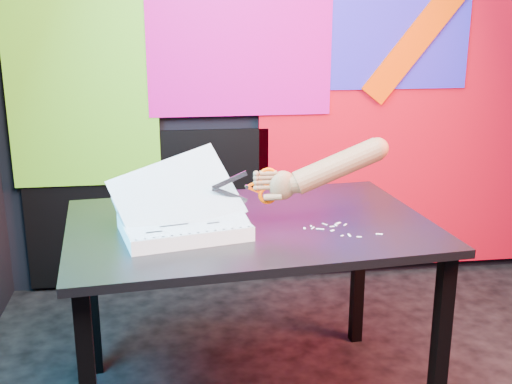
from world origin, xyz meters
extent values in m
cube|color=black|center=(0.00, 1.50, 1.35)|extent=(3.00, 0.01, 2.70)
cube|color=red|center=(0.65, 1.47, 0.85)|extent=(1.60, 0.02, 1.60)
cube|color=#3022DB|center=(0.55, 1.46, 1.45)|extent=(0.85, 0.02, 0.75)
cube|color=#D50889|center=(-0.25, 1.45, 1.35)|extent=(0.95, 0.02, 0.80)
cube|color=#5FC520|center=(-1.05, 1.46, 1.10)|extent=(0.75, 0.02, 1.00)
cube|color=black|center=(-0.75, 1.47, 0.45)|extent=(1.30, 0.02, 0.85)
cube|color=black|center=(-0.97, 0.62, 0.36)|extent=(0.05, 0.05, 0.72)
cube|color=black|center=(0.28, -0.01, 0.36)|extent=(0.05, 0.05, 0.72)
cube|color=black|center=(0.20, 0.73, 0.36)|extent=(0.05, 0.05, 0.72)
cube|color=black|center=(-0.35, 0.31, 0.73)|extent=(1.37, 0.99, 0.03)
cube|color=white|center=(-0.58, 0.22, 0.77)|extent=(0.47, 0.38, 0.05)
cube|color=white|center=(-0.58, 0.22, 0.80)|extent=(0.46, 0.38, 0.00)
cube|color=white|center=(-0.58, 0.22, 0.80)|extent=(0.46, 0.36, 0.12)
cube|color=white|center=(-0.59, 0.23, 0.83)|extent=(0.47, 0.35, 0.22)
cube|color=white|center=(-0.60, 0.25, 0.88)|extent=(0.48, 0.30, 0.31)
cylinder|color=black|center=(-0.74, 0.04, 0.80)|extent=(0.01, 0.01, 0.00)
cylinder|color=black|center=(-0.71, 0.05, 0.80)|extent=(0.01, 0.01, 0.00)
cylinder|color=black|center=(-0.68, 0.05, 0.80)|extent=(0.01, 0.01, 0.00)
cylinder|color=black|center=(-0.65, 0.06, 0.80)|extent=(0.01, 0.01, 0.00)
cylinder|color=black|center=(-0.63, 0.07, 0.80)|extent=(0.01, 0.01, 0.00)
cylinder|color=black|center=(-0.60, 0.07, 0.80)|extent=(0.01, 0.01, 0.00)
cylinder|color=black|center=(-0.57, 0.08, 0.80)|extent=(0.01, 0.01, 0.00)
cylinder|color=black|center=(-0.54, 0.09, 0.80)|extent=(0.01, 0.01, 0.00)
cylinder|color=black|center=(-0.51, 0.09, 0.80)|extent=(0.01, 0.01, 0.00)
cylinder|color=black|center=(-0.48, 0.10, 0.80)|extent=(0.01, 0.01, 0.00)
cylinder|color=black|center=(-0.46, 0.10, 0.80)|extent=(0.01, 0.01, 0.00)
cylinder|color=black|center=(-0.43, 0.11, 0.80)|extent=(0.01, 0.01, 0.00)
cylinder|color=black|center=(-0.40, 0.12, 0.80)|extent=(0.01, 0.01, 0.00)
cylinder|color=black|center=(-0.37, 0.12, 0.80)|extent=(0.01, 0.01, 0.00)
cylinder|color=black|center=(-0.80, 0.31, 0.80)|extent=(0.01, 0.01, 0.00)
cylinder|color=black|center=(-0.77, 0.32, 0.80)|extent=(0.01, 0.01, 0.00)
cylinder|color=black|center=(-0.74, 0.33, 0.80)|extent=(0.01, 0.01, 0.00)
cylinder|color=black|center=(-0.71, 0.33, 0.80)|extent=(0.01, 0.01, 0.00)
cylinder|color=black|center=(-0.68, 0.34, 0.80)|extent=(0.01, 0.01, 0.00)
cylinder|color=black|center=(-0.66, 0.35, 0.80)|extent=(0.01, 0.01, 0.00)
cylinder|color=black|center=(-0.63, 0.35, 0.80)|extent=(0.01, 0.01, 0.00)
cylinder|color=black|center=(-0.60, 0.36, 0.80)|extent=(0.01, 0.01, 0.00)
cylinder|color=black|center=(-0.57, 0.36, 0.80)|extent=(0.01, 0.01, 0.00)
cylinder|color=black|center=(-0.54, 0.37, 0.80)|extent=(0.01, 0.01, 0.00)
cylinder|color=black|center=(-0.52, 0.38, 0.80)|extent=(0.01, 0.01, 0.00)
cylinder|color=black|center=(-0.49, 0.38, 0.80)|extent=(0.01, 0.01, 0.00)
cylinder|color=black|center=(-0.46, 0.39, 0.80)|extent=(0.01, 0.01, 0.00)
cylinder|color=black|center=(-0.43, 0.39, 0.80)|extent=(0.01, 0.01, 0.00)
cube|color=black|center=(-0.69, 0.25, 0.80)|extent=(0.08, 0.03, 0.00)
cube|color=black|center=(-0.57, 0.25, 0.80)|extent=(0.06, 0.02, 0.00)
cube|color=black|center=(-0.62, 0.17, 0.80)|extent=(0.10, 0.03, 0.00)
cube|color=black|center=(-0.49, 0.17, 0.80)|extent=(0.04, 0.02, 0.00)
cube|color=black|center=(-0.68, 0.11, 0.80)|extent=(0.06, 0.02, 0.00)
cube|color=black|center=(-0.55, 0.31, 0.80)|extent=(0.07, 0.02, 0.00)
cube|color=silver|center=(-0.42, 0.26, 0.92)|extent=(0.13, 0.01, 0.07)
cube|color=silver|center=(-0.42, 0.26, 0.87)|extent=(0.13, 0.01, 0.07)
cylinder|color=silver|center=(-0.36, 0.26, 0.90)|extent=(0.01, 0.01, 0.01)
cube|color=#FF4D00|center=(-0.34, 0.26, 0.89)|extent=(0.05, 0.01, 0.03)
cube|color=#FF4D00|center=(-0.34, 0.26, 0.91)|extent=(0.05, 0.01, 0.03)
torus|color=#FF4D00|center=(-0.29, 0.26, 0.93)|extent=(0.07, 0.02, 0.07)
torus|color=#FF4D00|center=(-0.29, 0.26, 0.87)|extent=(0.07, 0.02, 0.07)
ellipsoid|color=#8E6446|center=(-0.24, 0.26, 0.90)|extent=(0.10, 0.06, 0.11)
cylinder|color=#8E6446|center=(-0.29, 0.26, 0.89)|extent=(0.08, 0.02, 0.02)
cylinder|color=#8E6446|center=(-0.29, 0.26, 0.91)|extent=(0.07, 0.02, 0.02)
cylinder|color=#8E6446|center=(-0.29, 0.26, 0.93)|extent=(0.07, 0.02, 0.02)
cylinder|color=#8E6446|center=(-0.29, 0.26, 0.94)|extent=(0.06, 0.02, 0.02)
cylinder|color=#8E6446|center=(-0.27, 0.25, 0.86)|extent=(0.07, 0.04, 0.03)
cylinder|color=#8E6446|center=(-0.19, 0.26, 0.90)|extent=(0.06, 0.07, 0.07)
cylinder|color=#8E6446|center=(-0.04, 0.26, 0.96)|extent=(0.32, 0.09, 0.20)
sphere|color=#8E6446|center=(0.11, 0.27, 1.02)|extent=(0.08, 0.08, 0.08)
cube|color=white|center=(-0.05, 0.13, 0.75)|extent=(0.01, 0.01, 0.00)
cube|color=white|center=(-0.13, 0.24, 0.75)|extent=(0.01, 0.01, 0.00)
cube|color=white|center=(0.08, 0.12, 0.75)|extent=(0.02, 0.01, 0.00)
cube|color=white|center=(-0.08, 0.25, 0.75)|extent=(0.02, 0.02, 0.00)
cube|color=white|center=(-0.16, 0.22, 0.75)|extent=(0.01, 0.02, 0.00)
cube|color=white|center=(-0.04, 0.23, 0.75)|extent=(0.01, 0.02, 0.00)
cube|color=white|center=(-0.03, 0.25, 0.75)|extent=(0.03, 0.03, 0.00)
cube|color=white|center=(-0.06, 0.22, 0.75)|extent=(0.02, 0.01, 0.00)
cube|color=white|center=(-0.13, 0.22, 0.75)|extent=(0.02, 0.02, 0.00)
cube|color=white|center=(-0.07, 0.18, 0.75)|extent=(0.02, 0.02, 0.00)
cube|color=white|center=(-0.01, 0.24, 0.75)|extent=(0.02, 0.02, 0.00)
cube|color=white|center=(-0.11, 0.20, 0.75)|extent=(0.03, 0.02, 0.00)
cube|color=white|center=(-0.02, 0.13, 0.75)|extent=(0.01, 0.03, 0.00)
cube|color=white|center=(0.00, 0.11, 0.75)|extent=(0.02, 0.01, 0.00)
camera|label=1|loc=(-0.62, -1.87, 1.50)|focal=45.00mm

